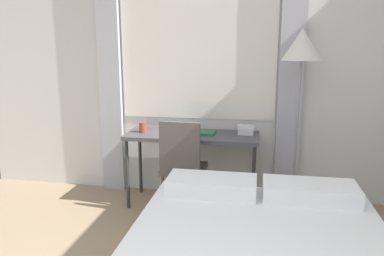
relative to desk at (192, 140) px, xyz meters
name	(u,v)px	position (x,y,z in m)	size (l,w,h in m)	color
wall_back_with_window	(198,71)	(0.00, 0.33, 0.67)	(4.92, 0.13, 2.70)	silver
desk	(192,140)	(0.00, 0.00, 0.00)	(1.33, 0.50, 0.75)	#4C4C51
desk_chair	(182,163)	(-0.05, -0.26, -0.16)	(0.41, 0.41, 0.94)	#59514C
standing_lamp	(301,56)	(1.00, -0.08, 0.84)	(0.35, 0.35, 1.76)	#4C4C51
telephone	(246,130)	(0.53, 0.10, 0.10)	(0.17, 0.17, 0.09)	silver
book	(202,132)	(0.10, 0.03, 0.08)	(0.27, 0.21, 0.02)	#33664C
mug	(143,127)	(-0.51, -0.02, 0.12)	(0.08, 0.08, 0.10)	#993F33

